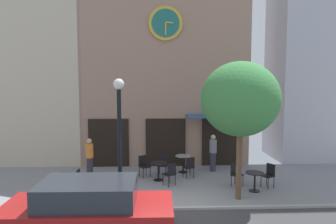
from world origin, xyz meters
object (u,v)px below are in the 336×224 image
cafe_table_center (183,161)px  cafe_chair_curbside (144,164)px  pedestrian_orange (90,157)px  pedestrian_grey (213,152)px  parked_car_red (89,211)px  cafe_chair_under_awning (81,180)px  street_lamp (120,141)px  cafe_table_rightmost (104,181)px  cafe_chair_right_end (235,173)px  cafe_chair_outer (269,174)px  cafe_chair_left_end (163,163)px  cafe_table_near_curb (158,168)px  street_tree (240,99)px  cafe_table_near_door (255,178)px  cafe_chair_near_tree (189,166)px  cafe_chair_near_lamp (170,173)px

cafe_table_center → cafe_chair_curbside: cafe_chair_curbside is taller
pedestrian_orange → pedestrian_grey: 5.46m
parked_car_red → pedestrian_grey: bearing=54.7°
pedestrian_orange → cafe_chair_under_awning: bearing=-87.3°
street_lamp → cafe_table_rightmost: street_lamp is taller
cafe_chair_under_awning → cafe_chair_right_end: same height
cafe_chair_outer → cafe_chair_left_end: bearing=156.4°
cafe_chair_curbside → pedestrian_grey: (3.12, 0.70, 0.33)m
cafe_chair_under_awning → cafe_chair_right_end: (5.81, 0.69, 0.00)m
cafe_table_rightmost → cafe_table_near_curb: bearing=40.3°
street_tree → street_lamp: bearing=-176.6°
cafe_chair_under_awning → cafe_chair_outer: (7.07, 0.49, 0.00)m
cafe_table_near_curb → cafe_chair_under_awning: 3.19m
cafe_table_near_door → cafe_chair_right_end: bearing=130.7°
pedestrian_orange → cafe_table_rightmost: bearing=-66.5°
street_tree → cafe_chair_curbside: 5.26m
pedestrian_grey → pedestrian_orange: bearing=-172.4°
cafe_table_center → cafe_chair_near_tree: (0.18, -0.84, -0.01)m
cafe_table_rightmost → cafe_chair_outer: size_ratio=0.84×
cafe_chair_left_end → cafe_chair_near_lamp: (0.26, -1.49, 0.00)m
cafe_table_center → pedestrian_grey: bearing=7.3°
street_lamp → cafe_table_rightmost: 1.87m
street_tree → cafe_chair_curbside: bearing=140.7°
cafe_chair_near_lamp → pedestrian_orange: (-3.37, 1.29, 0.33)m
cafe_chair_under_awning → parked_car_red: (0.96, -3.37, 0.23)m
cafe_chair_near_lamp → cafe_chair_outer: (3.80, -0.28, 0.00)m
cafe_table_center → cafe_chair_curbside: (-1.75, -0.53, -0.01)m
cafe_chair_right_end → parked_car_red: (-4.84, -4.06, 0.23)m
pedestrian_grey → cafe_table_near_curb: bearing=-153.0°
cafe_chair_left_end → cafe_chair_right_end: 3.21m
cafe_table_center → cafe_chair_curbside: bearing=-163.3°
cafe_table_near_door → cafe_chair_right_end: (-0.56, 0.65, 0.03)m
street_lamp → cafe_chair_near_tree: street_lamp is taller
street_lamp → cafe_chair_left_end: (1.51, 3.19, -1.58)m
cafe_table_near_curb → pedestrian_grey: bearing=27.0°
cafe_chair_under_awning → cafe_chair_near_tree: bearing=23.1°
cafe_table_rightmost → cafe_chair_near_lamp: (2.41, 0.92, -0.01)m
cafe_chair_curbside → cafe_chair_outer: 5.13m
street_tree → pedestrian_orange: 6.81m
cafe_chair_near_lamp → parked_car_red: size_ratio=0.21×
street_lamp → cafe_table_near_door: (4.86, 0.96, -1.61)m
pedestrian_orange → cafe_chair_left_end: bearing=3.7°
street_lamp → cafe_chair_right_end: size_ratio=4.62×
cafe_chair_left_end → parked_car_red: (-2.05, -5.64, 0.23)m
cafe_chair_outer → pedestrian_orange: pedestrian_orange is taller
cafe_table_center → cafe_chair_right_end: bearing=-45.7°
pedestrian_grey → parked_car_red: pedestrian_grey is taller
pedestrian_grey → parked_car_red: (-4.35, -6.16, -0.10)m
cafe_table_rightmost → cafe_table_near_curb: 2.56m
cafe_chair_under_awning → cafe_chair_curbside: same height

